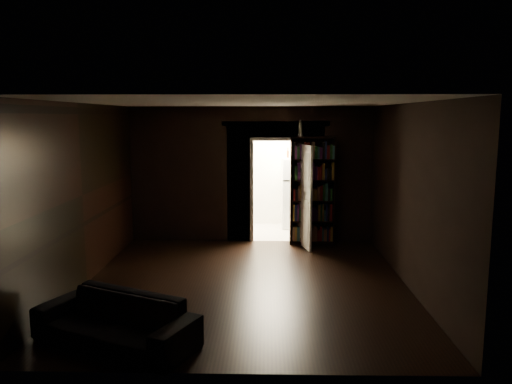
% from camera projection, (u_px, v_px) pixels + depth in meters
% --- Properties ---
extents(ground, '(5.50, 5.50, 0.00)m').
position_uv_depth(ground, '(245.00, 284.00, 7.80)').
color(ground, black).
rests_on(ground, ground).
extents(room_walls, '(5.02, 5.61, 2.84)m').
position_uv_depth(room_walls, '(247.00, 170.00, 8.60)').
color(room_walls, black).
rests_on(room_walls, ground).
extents(kitchen_alcove, '(2.20, 1.80, 2.60)m').
position_uv_depth(kitchen_alcove, '(274.00, 177.00, 11.43)').
color(kitchen_alcove, beige).
rests_on(kitchen_alcove, ground).
extents(sofa, '(2.09, 1.56, 0.74)m').
position_uv_depth(sofa, '(115.00, 313.00, 5.70)').
color(sofa, black).
rests_on(sofa, ground).
extents(bookshelf, '(0.91, 0.35, 2.20)m').
position_uv_depth(bookshelf, '(312.00, 191.00, 10.13)').
color(bookshelf, black).
rests_on(bookshelf, ground).
extents(refrigerator, '(0.94, 0.91, 1.65)m').
position_uv_depth(refrigerator, '(298.00, 193.00, 11.71)').
color(refrigerator, white).
rests_on(refrigerator, ground).
extents(door, '(0.25, 0.84, 2.05)m').
position_uv_depth(door, '(304.00, 196.00, 9.91)').
color(door, silver).
rests_on(door, ground).
extents(figurine, '(0.11, 0.11, 0.32)m').
position_uv_depth(figurine, '(300.00, 128.00, 10.01)').
color(figurine, white).
rests_on(figurine, bookshelf).
extents(bottles, '(0.58, 0.24, 0.24)m').
position_uv_depth(bottles, '(299.00, 153.00, 11.50)').
color(bottles, black).
rests_on(bottles, refrigerator).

